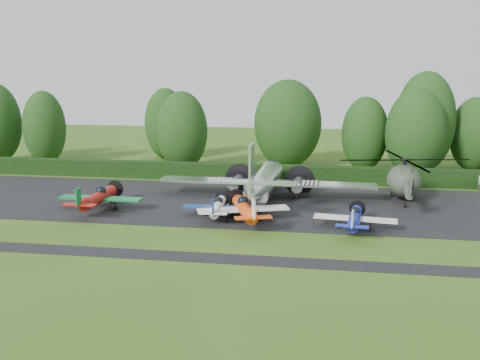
% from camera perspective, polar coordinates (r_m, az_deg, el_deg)
% --- Properties ---
extents(ground, '(160.00, 160.00, 0.00)m').
position_cam_1_polar(ground, '(43.76, -0.67, -5.72)').
color(ground, '#325718').
rests_on(ground, ground).
extents(apron, '(70.00, 18.00, 0.01)m').
position_cam_1_polar(apron, '(53.27, 1.11, -2.53)').
color(apron, black).
rests_on(apron, ground).
extents(taxiway_verge, '(70.00, 2.00, 0.00)m').
position_cam_1_polar(taxiway_verge, '(38.17, -2.18, -8.39)').
color(taxiway_verge, black).
rests_on(taxiway_verge, ground).
extents(hedgerow, '(90.00, 1.60, 2.00)m').
position_cam_1_polar(hedgerow, '(63.91, 2.44, -0.12)').
color(hedgerow, black).
rests_on(hedgerow, ground).
extents(transport_plane, '(22.45, 17.21, 7.19)m').
position_cam_1_polar(transport_plane, '(53.94, 2.61, -0.17)').
color(transport_plane, silver).
rests_on(transport_plane, ground).
extents(light_plane_red, '(8.03, 8.44, 3.09)m').
position_cam_1_polar(light_plane_red, '(52.03, -14.87, -1.82)').
color(light_plane_red, '#9B130E').
rests_on(light_plane_red, ground).
extents(light_plane_white, '(6.44, 6.77, 2.47)m').
position_cam_1_polar(light_plane_white, '(48.09, -2.36, -2.84)').
color(light_plane_white, white).
rests_on(light_plane_white, ground).
extents(light_plane_orange, '(8.04, 8.45, 3.09)m').
position_cam_1_polar(light_plane_orange, '(46.34, 0.48, -3.07)').
color(light_plane_orange, '#EB490D').
rests_on(light_plane_orange, ground).
extents(light_plane_blue, '(6.81, 7.16, 2.62)m').
position_cam_1_polar(light_plane_blue, '(45.18, 12.14, -3.99)').
color(light_plane_blue, '#192597').
rests_on(light_plane_blue, ground).
extents(helicopter, '(13.17, 15.42, 4.24)m').
position_cam_1_polar(helicopter, '(56.86, 17.10, 0.21)').
color(helicopter, '#343D2F').
rests_on(helicopter, ground).
extents(tree_0, '(6.26, 6.26, 9.65)m').
position_cam_1_polar(tree_0, '(76.13, 23.74, 4.48)').
color(tree_0, black).
rests_on(tree_0, ground).
extents(tree_2, '(6.69, 6.69, 10.38)m').
position_cam_1_polar(tree_2, '(70.62, -6.20, 5.21)').
color(tree_2, black).
rests_on(tree_2, ground).
extents(tree_3, '(5.85, 5.85, 10.25)m').
position_cam_1_polar(tree_3, '(79.88, -20.14, 5.27)').
color(tree_3, black).
rests_on(tree_3, ground).
extents(tree_4, '(6.05, 6.05, 9.67)m').
position_cam_1_polar(tree_4, '(72.17, 13.17, 4.83)').
color(tree_4, black).
rests_on(tree_4, ground).
extents(tree_5, '(7.35, 7.35, 10.86)m').
position_cam_1_polar(tree_5, '(69.44, 18.20, 4.78)').
color(tree_5, black).
rests_on(tree_5, ground).
extents(tree_6, '(9.08, 9.08, 11.83)m').
position_cam_1_polar(tree_6, '(72.50, 5.10, 5.98)').
color(tree_6, black).
rests_on(tree_6, ground).
extents(tree_9, '(6.15, 6.15, 10.49)m').
position_cam_1_polar(tree_9, '(79.89, -7.93, 5.96)').
color(tree_9, black).
rests_on(tree_9, ground).
extents(tree_10, '(7.64, 7.64, 12.95)m').
position_cam_1_polar(tree_10, '(73.00, 19.09, 5.86)').
color(tree_10, black).
rests_on(tree_10, ground).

